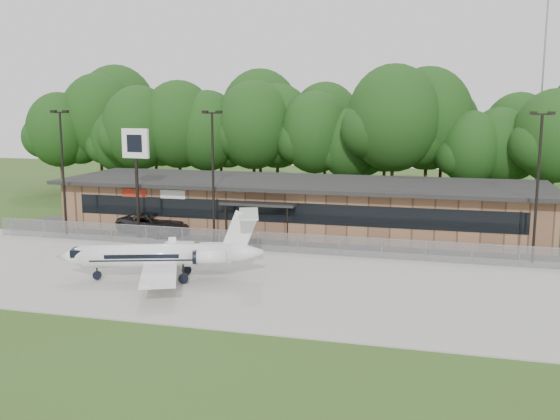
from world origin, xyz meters
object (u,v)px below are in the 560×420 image
(suv, at_px, (153,224))
(pole_sign, at_px, (136,155))
(terminal, at_px, (299,205))
(business_jet, at_px, (166,256))

(suv, xyz_separation_m, pole_sign, (-0.36, -1.89, 5.84))
(suv, bearing_deg, terminal, -45.50)
(suv, relative_size, pole_sign, 0.74)
(terminal, bearing_deg, business_jet, -103.42)
(suv, distance_m, pole_sign, 6.15)
(terminal, bearing_deg, suv, -154.85)
(pole_sign, bearing_deg, business_jet, -49.37)
(terminal, xyz_separation_m, business_jet, (-4.21, -17.65, -0.65))
(business_jet, xyz_separation_m, pole_sign, (-7.36, 10.51, 5.22))
(suv, bearing_deg, pole_sign, -171.50)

